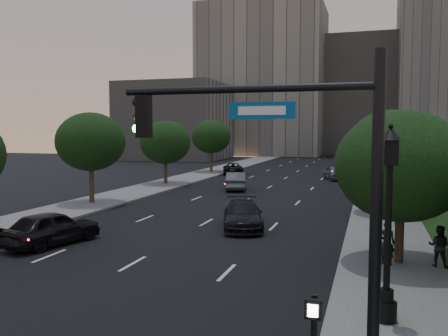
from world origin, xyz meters
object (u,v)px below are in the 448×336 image
(sedan_mid_left, at_px, (236,181))
(sedan_far_left, at_px, (233,169))
(pedestrian_c, at_px, (375,211))
(street_lamp, at_px, (388,233))
(traffic_signal_mast, at_px, (319,218))
(sedan_near_right, at_px, (243,215))
(pedestrian_a, at_px, (387,243))
(sedan_near_left, at_px, (52,228))
(pedestrian_b, at_px, (439,246))
(sedan_far_right, at_px, (335,173))

(sedan_mid_left, bearing_deg, sedan_far_left, -87.64)
(sedan_far_left, height_order, pedestrian_c, pedestrian_c)
(street_lamp, xyz_separation_m, pedestrian_c, (-0.24, 12.86, -1.56))
(street_lamp, relative_size, pedestrian_c, 3.03)
(traffic_signal_mast, xyz_separation_m, sedan_near_right, (-5.74, 15.39, -2.92))
(sedan_far_left, height_order, sedan_near_right, sedan_near_right)
(sedan_mid_left, distance_m, pedestrian_a, 25.00)
(street_lamp, bearing_deg, pedestrian_a, 88.28)
(sedan_near_left, distance_m, pedestrian_c, 16.55)
(sedan_near_left, height_order, pedestrian_b, pedestrian_b)
(street_lamp, xyz_separation_m, sedan_far_left, (-16.62, 41.85, -1.93))
(sedan_near_left, height_order, pedestrian_a, pedestrian_a)
(street_lamp, distance_m, pedestrian_b, 6.71)
(pedestrian_a, bearing_deg, pedestrian_b, -169.47)
(traffic_signal_mast, relative_size, sedan_far_right, 1.51)
(sedan_near_left, distance_m, sedan_far_right, 35.41)
(street_lamp, relative_size, sedan_mid_left, 1.15)
(sedan_near_left, bearing_deg, sedan_mid_left, -82.64)
(sedan_near_right, bearing_deg, street_lamp, -74.53)
(sedan_near_left, xyz_separation_m, sedan_mid_left, (2.68, 22.47, -0.02))
(pedestrian_b, bearing_deg, street_lamp, 86.09)
(sedan_mid_left, height_order, pedestrian_c, pedestrian_c)
(traffic_signal_mast, relative_size, pedestrian_b, 4.32)
(sedan_near_left, bearing_deg, pedestrian_a, -163.04)
(sedan_near_right, bearing_deg, traffic_signal_mast, -86.19)
(pedestrian_b, relative_size, pedestrian_c, 0.87)
(street_lamp, height_order, sedan_near_left, street_lamp)
(sedan_near_right, bearing_deg, sedan_far_right, 67.08)
(sedan_far_left, height_order, pedestrian_b, pedestrian_b)
(street_lamp, bearing_deg, pedestrian_b, 71.15)
(sedan_near_right, xyz_separation_m, pedestrian_a, (7.38, -5.62, 0.25))
(traffic_signal_mast, height_order, sedan_near_left, traffic_signal_mast)
(sedan_mid_left, xyz_separation_m, sedan_far_left, (-4.44, 14.26, -0.10))
(traffic_signal_mast, distance_m, pedestrian_c, 17.02)
(street_lamp, height_order, pedestrian_a, street_lamp)
(sedan_near_right, height_order, pedestrian_a, pedestrian_a)
(sedan_mid_left, distance_m, sedan_far_left, 14.94)
(street_lamp, distance_m, sedan_mid_left, 30.21)
(traffic_signal_mast, xyz_separation_m, pedestrian_a, (1.64, 9.77, -2.67))
(sedan_mid_left, height_order, sedan_far_left, sedan_mid_left)
(pedestrian_b, bearing_deg, sedan_far_right, -64.17)
(street_lamp, relative_size, sedan_near_left, 1.16)
(sedan_far_left, xyz_separation_m, sedan_near_right, (9.42, -30.38, 0.04))
(sedan_near_right, distance_m, pedestrian_a, 9.28)
(sedan_far_right, relative_size, pedestrian_a, 2.71)
(sedan_far_right, bearing_deg, traffic_signal_mast, -104.33)
(sedan_near_left, height_order, sedan_far_left, sedan_near_left)
(street_lamp, xyz_separation_m, sedan_near_right, (-7.20, 11.47, -1.88))
(street_lamp, height_order, sedan_mid_left, street_lamp)
(pedestrian_a, bearing_deg, street_lamp, 89.98)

